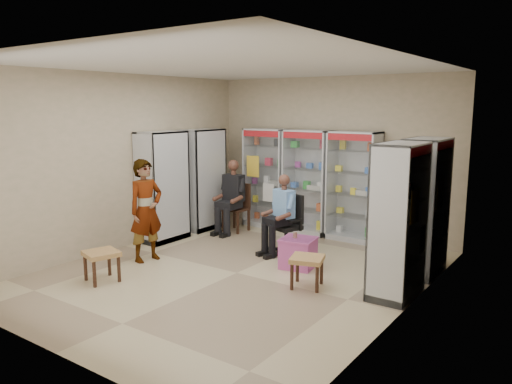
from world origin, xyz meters
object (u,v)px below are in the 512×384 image
Objects in this scene: seated_shopkeeper at (285,217)px; standing_man at (146,210)px; cabinet_back_left at (267,178)px; cabinet_right_near at (398,221)px; woven_stool_a at (307,272)px; cabinet_right_far at (425,207)px; woven_stool_b at (102,266)px; cabinet_left_far at (203,179)px; cabinet_back_right at (353,186)px; cabinet_back_mid at (308,182)px; office_chair at (286,224)px; wooden_chair at (236,208)px; cabinet_left_near at (163,187)px; pink_trunk at (298,253)px.

standing_man reaches higher than seated_shopkeeper.
cabinet_back_left is 1.00× the size of cabinet_right_near.
cabinet_right_near reaches higher than woven_stool_a.
seated_shopkeeper is at bearing 98.30° from cabinet_right_far.
woven_stool_b is at bearing -160.33° from standing_man.
cabinet_right_near is at bearing 73.75° from cabinet_left_far.
cabinet_back_left is at bearing 180.00° from cabinet_back_right.
cabinet_back_mid is at bearing 49.16° from cabinet_right_near.
seated_shopkeeper is at bearing -75.30° from cabinet_back_mid.
office_chair is at bearing -46.47° from cabinet_back_left.
wooden_chair is at bearing 8.08° from standing_man.
cabinet_left_far is 4.57× the size of woven_stool_b.
woven_stool_a is 0.26× the size of standing_man.
cabinet_back_right is 3.48m from cabinet_left_near.
office_chair is 0.79× the size of seated_shopkeeper.
cabinet_right_far and cabinet_left_far have the same top height.
cabinet_right_far is (3.53, -1.13, 0.00)m from cabinet_back_left.
cabinet_back_mid is 3.13m from woven_stool_a.
cabinet_back_left is at bearing 133.95° from pink_trunk.
pink_trunk reaches higher than woven_stool_b.
pink_trunk is at bearing 47.37° from woven_stool_b.
seated_shopkeeper is 3.02m from woven_stool_b.
cabinet_left_near is 4.17× the size of pink_trunk.
cabinet_left_near is 1.59× the size of seated_shopkeeper.
cabinet_back_right and cabinet_right_near have the same top height.
wooden_chair is at bearing 83.96° from cabinet_right_far.
cabinet_right_far is 2.03× the size of office_chair.
cabinet_back_left is 1.00× the size of cabinet_left_near.
cabinet_back_mid is 4.66× the size of woven_stool_a.
cabinet_left_far is at bearing 180.00° from cabinet_left_near.
cabinet_back_left is at bearing 151.83° from office_chair.
pink_trunk is at bearing 117.77° from cabinet_right_far.
pink_trunk is 2.89m from woven_stool_b.
office_chair reaches higher than wooden_chair.
pink_trunk is 1.12× the size of woven_stool_a.
cabinet_back_left reaches higher than seated_shopkeeper.
standing_man is at bearing 117.00° from cabinet_right_far.
cabinet_right_far reaches higher than woven_stool_b.
seated_shopkeeper is at bearing 77.03° from cabinet_left_far.
woven_stool_b is (0.21, -3.38, -0.25)m from wooden_chair.
cabinet_back_mid is 1.22× the size of standing_man.
cabinet_back_left is 0.94m from wooden_chair.
wooden_chair is (-1.20, -0.73, -0.53)m from cabinet_back_mid.
cabinet_right_far is at bearing -6.04° from wooden_chair.
office_chair is at bearing 108.30° from seated_shopkeeper.
cabinet_back_left is 3.67m from woven_stool_a.
cabinet_left_far and cabinet_left_near have the same top height.
woven_stool_a is at bearing -51.25° from pink_trunk.
cabinet_back_left is 1.00× the size of cabinet_left_far.
cabinet_back_left and cabinet_right_near have the same top height.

